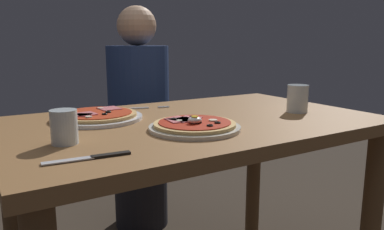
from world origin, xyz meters
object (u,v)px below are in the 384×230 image
at_px(water_glass_far, 297,100).
at_px(fork, 146,108).
at_px(dining_table, 194,152).
at_px(water_glass_near, 64,129).
at_px(knife, 94,157).
at_px(pizza_foreground, 194,126).
at_px(diner_person, 139,126).
at_px(pizza_across_left, 97,116).

bearing_deg(water_glass_far, fork, 140.99).
height_order(dining_table, water_glass_near, water_glass_near).
bearing_deg(knife, pizza_foreground, 19.61).
relative_size(fork, diner_person, 0.13).
xyz_separation_m(pizza_foreground, water_glass_near, (-0.37, 0.04, 0.03)).
bearing_deg(pizza_across_left, knife, -107.93).
distance_m(pizza_across_left, knife, 0.44).
bearing_deg(dining_table, knife, -148.38).
height_order(dining_table, knife, knife).
height_order(pizza_across_left, water_glass_near, water_glass_near).
bearing_deg(dining_table, pizza_across_left, 150.91).
bearing_deg(fork, diner_person, 70.51).
bearing_deg(fork, pizza_foreground, -94.01).
distance_m(dining_table, fork, 0.30).
xyz_separation_m(pizza_across_left, diner_person, (0.40, 0.58, -0.19)).
relative_size(dining_table, water_glass_far, 12.11).
bearing_deg(water_glass_near, water_glass_far, 0.48).
relative_size(pizza_foreground, knife, 1.40).
xyz_separation_m(pizza_foreground, fork, (0.03, 0.41, -0.01)).
relative_size(dining_table, pizza_across_left, 4.08).
height_order(dining_table, fork, fork).
relative_size(water_glass_far, fork, 0.66).
bearing_deg(water_glass_far, dining_table, 166.85).
distance_m(dining_table, pizza_foreground, 0.21).
distance_m(fork, diner_person, 0.53).
bearing_deg(dining_table, water_glass_far, -13.15).
bearing_deg(pizza_across_left, water_glass_near, -122.20).
relative_size(dining_table, pizza_foreground, 4.50).
relative_size(pizza_across_left, diner_person, 0.26).
height_order(water_glass_near, knife, water_glass_near).
xyz_separation_m(pizza_foreground, pizza_across_left, (-0.20, 0.30, -0.00)).
height_order(fork, diner_person, diner_person).
xyz_separation_m(pizza_foreground, knife, (-0.34, -0.12, -0.01)).
relative_size(water_glass_near, water_glass_far, 0.87).
distance_m(pizza_foreground, fork, 0.41).
distance_m(water_glass_near, fork, 0.54).
distance_m(dining_table, diner_person, 0.75).
height_order(pizza_foreground, fork, pizza_foreground).
bearing_deg(pizza_across_left, dining_table, -29.09).
height_order(pizza_across_left, diner_person, diner_person).
bearing_deg(water_glass_near, knife, -80.22).
distance_m(water_glass_far, knife, 0.84).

